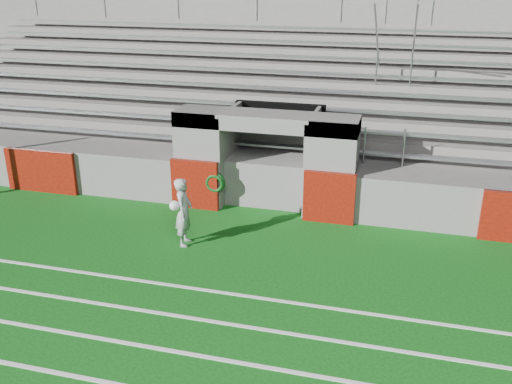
# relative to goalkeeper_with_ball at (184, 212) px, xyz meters

# --- Properties ---
(ground) EXTENTS (90.00, 90.00, 0.00)m
(ground) POSITION_rel_goalkeeper_with_ball_xyz_m (1.28, -0.85, -0.83)
(ground) COLOR #0D4E11
(ground) RESTS_ON ground
(stadium_structure) EXTENTS (26.00, 8.48, 5.42)m
(stadium_structure) POSITION_rel_goalkeeper_with_ball_xyz_m (1.28, 7.12, 0.67)
(stadium_structure) COLOR #64615E
(stadium_structure) RESTS_ON ground
(goalkeeper_with_ball) EXTENTS (0.52, 0.65, 1.64)m
(goalkeeper_with_ball) POSITION_rel_goalkeeper_with_ball_xyz_m (0.00, 0.00, 0.00)
(goalkeeper_with_ball) COLOR #9EA4A7
(goalkeeper_with_ball) RESTS_ON ground
(hose_coil) EXTENTS (0.57, 0.15, 0.57)m
(hose_coil) POSITION_rel_goalkeeper_with_ball_xyz_m (0.05, 2.08, -0.04)
(hose_coil) COLOR #0B3812
(hose_coil) RESTS_ON ground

